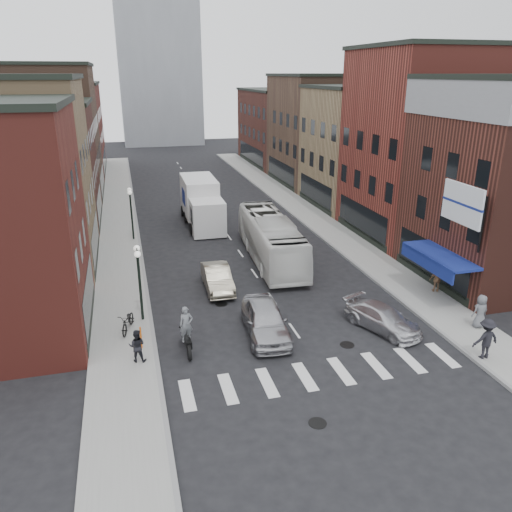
{
  "coord_description": "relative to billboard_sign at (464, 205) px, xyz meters",
  "views": [
    {
      "loc": [
        -7.69,
        -20.26,
        12.34
      ],
      "look_at": [
        -0.76,
        5.75,
        2.44
      ],
      "focal_mm": 35.0,
      "sensor_mm": 36.0,
      "label": 1
    }
  ],
  "objects": [
    {
      "name": "ped_right_a",
      "position": [
        -1.19,
        -4.34,
        -5.02
      ],
      "size": [
        1.26,
        0.64,
        1.93
      ],
      "primitive_type": "imported",
      "rotation": [
        0.0,
        0.0,
        3.16
      ],
      "color": "black",
      "rests_on": "sidewalk_right"
    },
    {
      "name": "bldg_left_mid_a",
      "position": [
        -23.58,
        13.5,
        0.02
      ],
      "size": [
        10.3,
        10.2,
        12.3
      ],
      "color": "#8F724F",
      "rests_on": "ground"
    },
    {
      "name": "motorcycle_rider",
      "position": [
        -14.12,
        -0.11,
        -5.05
      ],
      "size": [
        0.66,
        2.27,
        2.31
      ],
      "rotation": [
        0.0,
        0.0,
        0.06
      ],
      "color": "black",
      "rests_on": "ground"
    },
    {
      "name": "sidewalk_left",
      "position": [
        -17.09,
        21.5,
        -6.06
      ],
      "size": [
        3.0,
        74.0,
        0.15
      ],
      "primitive_type": "cube",
      "color": "gray",
      "rests_on": "ground"
    },
    {
      "name": "bldg_right_mid_b",
      "position": [
        6.41,
        23.5,
        -0.48
      ],
      "size": [
        10.3,
        10.2,
        11.3
      ],
      "color": "#8F724F",
      "rests_on": "ground"
    },
    {
      "name": "ped_left_solo",
      "position": [
        -16.4,
        -0.59,
        -5.21
      ],
      "size": [
        0.83,
        0.59,
        1.54
      ],
      "primitive_type": "imported",
      "rotation": [
        0.0,
        0.0,
        2.91
      ],
      "color": "black",
      "rests_on": "sidewalk_left"
    },
    {
      "name": "bldg_left_far_b",
      "position": [
        -23.58,
        48.5,
        -0.48
      ],
      "size": [
        10.3,
        16.2,
        11.3
      ],
      "color": "maroon",
      "rests_on": "ground"
    },
    {
      "name": "awning_blue",
      "position": [
        0.34,
        2.0,
        -3.5
      ],
      "size": [
        1.8,
        5.0,
        0.78
      ],
      "color": "navy",
      "rests_on": "ground"
    },
    {
      "name": "bldg_left_far_a",
      "position": [
        -23.58,
        34.5,
        0.52
      ],
      "size": [
        10.3,
        12.2,
        13.3
      ],
      "color": "#4C3326",
      "rests_on": "ground"
    },
    {
      "name": "bldg_right_far_a",
      "position": [
        6.41,
        34.5,
        0.02
      ],
      "size": [
        10.3,
        12.2,
        12.3
      ],
      "color": "#4C3326",
      "rests_on": "ground"
    },
    {
      "name": "ground",
      "position": [
        -8.59,
        -0.5,
        -6.13
      ],
      "size": [
        160.0,
        160.0,
        0.0
      ],
      "primitive_type": "plane",
      "color": "black",
      "rests_on": "ground"
    },
    {
      "name": "transit_bus",
      "position": [
        -6.86,
        10.58,
        -4.56
      ],
      "size": [
        3.35,
        11.4,
        3.14
      ],
      "primitive_type": "imported",
      "rotation": [
        0.0,
        0.0,
        -0.06
      ],
      "color": "silver",
      "rests_on": "ground"
    },
    {
      "name": "parked_bicycle",
      "position": [
        -16.74,
        2.44,
        -5.48
      ],
      "size": [
        1.17,
        2.03,
        1.01
      ],
      "primitive_type": "imported",
      "rotation": [
        0.0,
        0.0,
        -0.28
      ],
      "color": "black",
      "rests_on": "sidewalk_left"
    },
    {
      "name": "streetlamp_near",
      "position": [
        -15.99,
        3.5,
        -3.22
      ],
      "size": [
        0.32,
        1.22,
        4.11
      ],
      "color": "black",
      "rests_on": "ground"
    },
    {
      "name": "box_truck",
      "position": [
        -10.1,
        20.48,
        -4.22
      ],
      "size": [
        2.82,
        8.92,
        3.87
      ],
      "rotation": [
        0.0,
        0.0,
        -0.02
      ],
      "color": "silver",
      "rests_on": "ground"
    },
    {
      "name": "sedan_left_near",
      "position": [
        -10.14,
        0.46,
        -5.3
      ],
      "size": [
        2.39,
        5.06,
        1.67
      ],
      "primitive_type": "imported",
      "rotation": [
        0.0,
        0.0,
        -0.09
      ],
      "color": "#ADADB2",
      "rests_on": "ground"
    },
    {
      "name": "ped_right_c",
      "position": [
        0.54,
        -1.77,
        -5.11
      ],
      "size": [
        0.87,
        0.58,
        1.75
      ],
      "primitive_type": "imported",
      "rotation": [
        0.0,
        0.0,
        3.17
      ],
      "color": "slate",
      "rests_on": "sidewalk_right"
    },
    {
      "name": "curb_car",
      "position": [
        -4.2,
        -0.5,
        -5.51
      ],
      "size": [
        3.23,
        4.63,
        1.24
      ],
      "primitive_type": "imported",
      "rotation": [
        0.0,
        0.0,
        0.39
      ],
      "color": "silver",
      "rests_on": "ground"
    },
    {
      "name": "bldg_right_mid_a",
      "position": [
        6.41,
        13.5,
        1.02
      ],
      "size": [
        10.3,
        10.2,
        14.3
      ],
      "color": "maroon",
      "rests_on": "ground"
    },
    {
      "name": "curb_right",
      "position": [
        -1.59,
        21.5,
        -6.13
      ],
      "size": [
        0.2,
        74.0,
        0.16
      ],
      "primitive_type": "cube",
      "color": "gray",
      "rests_on": "ground"
    },
    {
      "name": "streetlamp_far",
      "position": [
        -15.99,
        17.5,
        -3.22
      ],
      "size": [
        0.32,
        1.22,
        4.11
      ],
      "color": "black",
      "rests_on": "ground"
    },
    {
      "name": "bldg_left_mid_b",
      "position": [
        -23.58,
        23.5,
        -0.98
      ],
      "size": [
        10.3,
        10.2,
        10.3
      ],
      "color": "#472119",
      "rests_on": "ground"
    },
    {
      "name": "sidewalk_right",
      "position": [
        -0.09,
        21.5,
        -6.06
      ],
      "size": [
        3.0,
        74.0,
        0.15
      ],
      "primitive_type": "cube",
      "color": "gray",
      "rests_on": "ground"
    },
    {
      "name": "ped_right_b",
      "position": [
        1.01,
        2.64,
        -5.22
      ],
      "size": [
        0.99,
        0.69,
        1.53
      ],
      "primitive_type": "imported",
      "rotation": [
        0.0,
        0.0,
        2.85
      ],
      "color": "#956C4C",
      "rests_on": "sidewalk_right"
    },
    {
      "name": "sedan_left_far",
      "position": [
        -11.39,
        6.66,
        -5.42
      ],
      "size": [
        1.63,
        4.38,
        1.43
      ],
      "primitive_type": "imported",
      "rotation": [
        0.0,
        0.0,
        -0.03
      ],
      "color": "#ACA48C",
      "rests_on": "ground"
    },
    {
      "name": "billboard_sign",
      "position": [
        0.0,
        0.0,
        0.0
      ],
      "size": [
        1.52,
        3.0,
        3.7
      ],
      "color": "black",
      "rests_on": "ground"
    },
    {
      "name": "crosswalk_stripes",
      "position": [
        -8.59,
        -3.5,
        -6.13
      ],
      "size": [
        12.0,
        2.2,
        0.01
      ],
      "primitive_type": "cube",
      "color": "silver",
      "rests_on": "ground"
    },
    {
      "name": "bike_rack",
      "position": [
        -16.19,
        0.8,
        -5.58
      ],
      "size": [
        0.08,
        0.68,
        0.8
      ],
      "color": "#D8590C",
      "rests_on": "sidewalk_left"
    },
    {
      "name": "bldg_right_far_b",
      "position": [
        6.41,
        48.5,
        -0.98
      ],
      "size": [
        10.3,
        16.2,
        10.3
      ],
      "color": "#472119",
      "rests_on": "ground"
    },
    {
      "name": "curb_left",
      "position": [
        -15.59,
        21.5,
        -6.13
      ],
      "size": [
        0.2,
        74.0,
        0.16
      ],
      "primitive_type": "cube",
      "color": "gray",
      "rests_on": "ground"
    }
  ]
}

